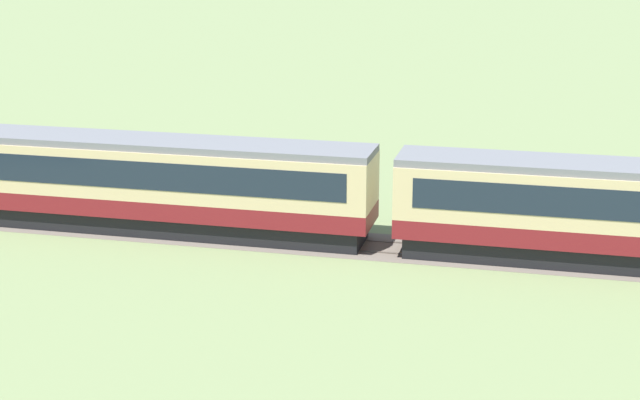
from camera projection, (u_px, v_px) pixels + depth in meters
name	position (u px, v px, depth m)	size (l,w,h in m)	color
passenger_train	(154.00, 180.00, 43.03)	(105.12, 3.03, 4.17)	maroon
railway_track	(315.00, 242.00, 42.02)	(153.48, 3.60, 0.04)	#665B51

